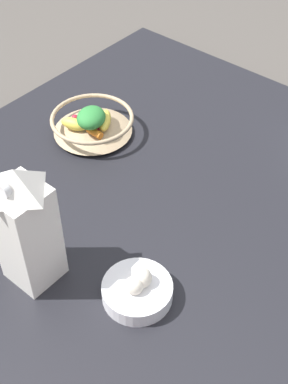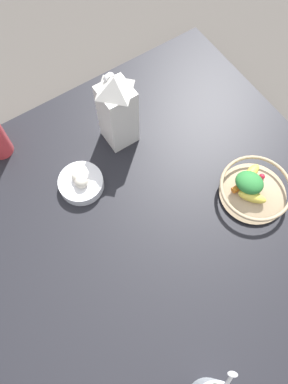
{
  "view_description": "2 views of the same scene",
  "coord_description": "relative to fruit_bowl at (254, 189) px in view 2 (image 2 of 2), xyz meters",
  "views": [
    {
      "loc": [
        0.47,
        -0.65,
        0.86
      ],
      "look_at": [
        -0.01,
        -0.08,
        0.12
      ],
      "focal_mm": 50.0,
      "sensor_mm": 36.0,
      "label": 1
    },
    {
      "loc": [
        0.2,
        0.26,
        1.02
      ],
      "look_at": [
        -0.03,
        -0.09,
        0.1
      ],
      "focal_mm": 35.0,
      "sensor_mm": 36.0,
      "label": 2
    }
  ],
  "objects": [
    {
      "name": "garlic_bowl",
      "position": [
        0.39,
        -0.29,
        -0.02
      ],
      "size": [
        0.13,
        0.13,
        0.06
      ],
      "color": "white",
      "rests_on": "countertop"
    },
    {
      "name": "milk_carton",
      "position": [
        0.21,
        -0.37,
        0.1
      ],
      "size": [
        0.09,
        0.09,
        0.26
      ],
      "color": "silver",
      "rests_on": "countertop"
    },
    {
      "name": "ground_plane",
      "position": [
        0.3,
        -0.06,
        -0.08
      ],
      "size": [
        6.0,
        6.0,
        0.0
      ],
      "primitive_type": "plane",
      "color": "#4C4742"
    },
    {
      "name": "fruit_bowl",
      "position": [
        0.0,
        0.0,
        0.0
      ],
      "size": [
        0.2,
        0.2,
        0.09
      ],
      "color": "tan",
      "rests_on": "countertop"
    },
    {
      "name": "countertop",
      "position": [
        0.3,
        -0.06,
        -0.06
      ],
      "size": [
        1.12,
        1.12,
        0.04
      ],
      "color": "black",
      "rests_on": "ground_plane"
    }
  ]
}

